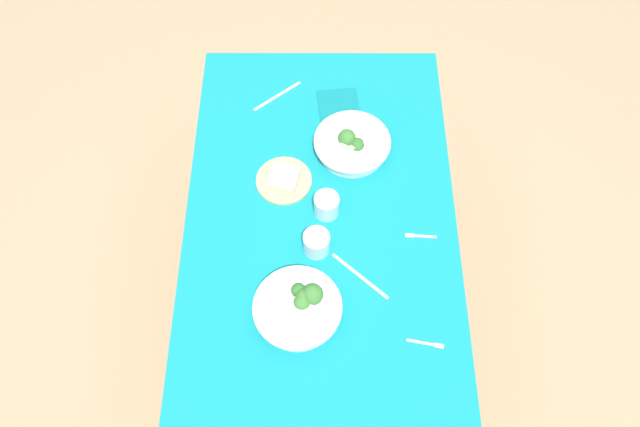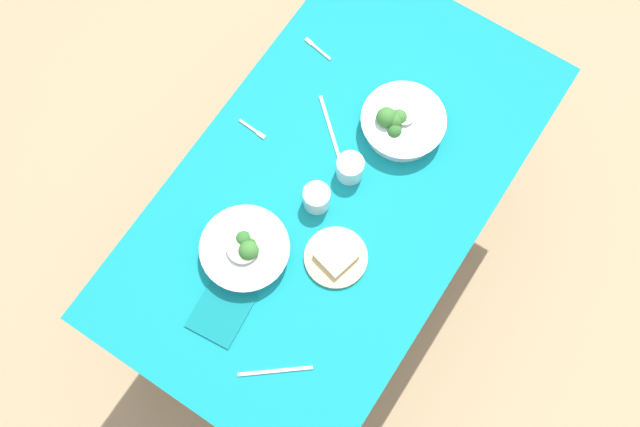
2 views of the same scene
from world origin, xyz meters
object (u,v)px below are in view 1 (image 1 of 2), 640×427
at_px(table_knife_right, 279,96).
at_px(napkin_folded_upper, 340,108).
at_px(broccoli_bowl_near, 353,145).
at_px(fork_by_near_bowl, 421,236).
at_px(broccoli_bowl_far, 301,308).
at_px(bread_side_plate, 285,180).
at_px(fork_by_far_bowl, 429,344).
at_px(water_glass_side, 318,243).
at_px(table_knife_left, 362,276).
at_px(water_glass_center, 328,205).

xyz_separation_m(table_knife_right, napkin_folded_upper, (-0.05, -0.22, 0.00)).
relative_size(broccoli_bowl_near, fork_by_near_bowl, 2.58).
relative_size(broccoli_bowl_far, bread_side_plate, 1.40).
height_order(broccoli_bowl_far, napkin_folded_upper, broccoli_bowl_far).
relative_size(broccoli_bowl_far, fork_by_near_bowl, 2.57).
distance_m(broccoli_bowl_near, fork_by_far_bowl, 0.70).
bearing_deg(fork_by_far_bowl, broccoli_bowl_near, 117.06).
xyz_separation_m(water_glass_side, napkin_folded_upper, (0.55, -0.08, -0.04)).
relative_size(broccoli_bowl_far, fork_by_far_bowl, 2.38).
distance_m(bread_side_plate, napkin_folded_upper, 0.36).
bearing_deg(fork_by_near_bowl, broccoli_bowl_near, -54.36).
bearing_deg(fork_by_far_bowl, napkin_folded_upper, 116.23).
bearing_deg(fork_by_near_bowl, fork_by_far_bowl, 93.07).
bearing_deg(napkin_folded_upper, broccoli_bowl_near, -167.48).
bearing_deg(fork_by_far_bowl, table_knife_left, 142.14).
xyz_separation_m(bread_side_plate, fork_by_near_bowl, (-0.20, -0.43, -0.01)).
bearing_deg(water_glass_center, water_glass_side, 166.82).
distance_m(broccoli_bowl_near, napkin_folded_upper, 0.18).
relative_size(broccoli_bowl_near, bread_side_plate, 1.40).
distance_m(broccoli_bowl_far, table_knife_left, 0.22).
relative_size(broccoli_bowl_near, table_knife_right, 1.25).
height_order(broccoli_bowl_near, fork_by_far_bowl, broccoli_bowl_near).
xyz_separation_m(broccoli_bowl_near, table_knife_right, (0.23, 0.26, -0.03)).
bearing_deg(fork_by_far_bowl, fork_by_near_bowl, 99.78).
bearing_deg(table_knife_right, fork_by_far_bowl, -101.87).
height_order(bread_side_plate, fork_by_far_bowl, bread_side_plate).
relative_size(bread_side_plate, napkin_folded_upper, 1.07).
relative_size(water_glass_center, water_glass_side, 0.98).
bearing_deg(broccoli_bowl_near, broccoli_bowl_far, 164.06).
height_order(fork_by_far_bowl, napkin_folded_upper, napkin_folded_upper).
distance_m(water_glass_side, napkin_folded_upper, 0.55).
height_order(bread_side_plate, fork_by_near_bowl, bread_side_plate).
distance_m(broccoli_bowl_far, table_knife_right, 0.81).
xyz_separation_m(broccoli_bowl_near, bread_side_plate, (-0.13, 0.22, -0.02)).
height_order(broccoli_bowl_far, bread_side_plate, broccoli_bowl_far).
xyz_separation_m(fork_by_near_bowl, napkin_folded_upper, (0.50, 0.24, 0.00)).
bearing_deg(bread_side_plate, table_knife_right, 5.55).
bearing_deg(water_glass_center, fork_by_far_bowl, -146.66).
relative_size(water_glass_center, table_knife_left, 0.37).
distance_m(water_glass_center, water_glass_side, 0.13).
bearing_deg(water_glass_side, table_knife_left, -125.43).
distance_m(water_glass_center, fork_by_near_bowl, 0.30).
distance_m(broccoli_bowl_near, table_knife_left, 0.46).
distance_m(fork_by_near_bowl, table_knife_right, 0.72).
relative_size(water_glass_side, napkin_folded_upper, 0.48).
height_order(fork_by_far_bowl, fork_by_near_bowl, same).
relative_size(bread_side_plate, table_knife_left, 0.84).
relative_size(fork_by_near_bowl, table_knife_right, 0.48).
distance_m(broccoli_bowl_far, water_glass_side, 0.21).
relative_size(broccoli_bowl_near, water_glass_center, 3.21).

